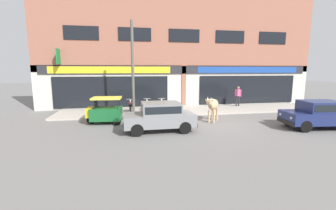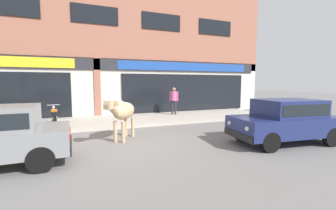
{
  "view_description": "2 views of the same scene",
  "coord_description": "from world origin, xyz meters",
  "px_view_note": "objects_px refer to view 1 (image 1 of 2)",
  "views": [
    {
      "loc": [
        -4.59,
        -12.1,
        3.08
      ],
      "look_at": [
        -2.21,
        1.0,
        0.97
      ],
      "focal_mm": 24.0,
      "sensor_mm": 36.0,
      "label": 1
    },
    {
      "loc": [
        -1.1,
        -7.47,
        2.01
      ],
      "look_at": [
        2.35,
        1.0,
        1.1
      ],
      "focal_mm": 24.0,
      "sensor_mm": 36.0,
      "label": 2
    }
  ],
  "objects_px": {
    "cow": "(213,105)",
    "auto_rickshaw": "(105,112)",
    "car_1": "(319,113)",
    "motorcycle_0": "(131,107)",
    "pedestrian": "(238,94)",
    "utility_pole": "(133,69)",
    "car_0": "(160,115)",
    "motorcycle_1": "(148,106)",
    "motorcycle_2": "(164,106)"
  },
  "relations": [
    {
      "from": "motorcycle_0",
      "to": "pedestrian",
      "type": "relative_size",
      "value": 1.13
    },
    {
      "from": "car_1",
      "to": "utility_pole",
      "type": "bearing_deg",
      "value": 153.95
    },
    {
      "from": "car_0",
      "to": "motorcycle_2",
      "type": "height_order",
      "value": "car_0"
    },
    {
      "from": "auto_rickshaw",
      "to": "motorcycle_2",
      "type": "distance_m",
      "value": 4.56
    },
    {
      "from": "auto_rickshaw",
      "to": "utility_pole",
      "type": "relative_size",
      "value": 0.34
    },
    {
      "from": "utility_pole",
      "to": "motorcycle_0",
      "type": "bearing_deg",
      "value": 102.23
    },
    {
      "from": "utility_pole",
      "to": "car_1",
      "type": "bearing_deg",
      "value": -26.05
    },
    {
      "from": "car_1",
      "to": "pedestrian",
      "type": "relative_size",
      "value": 2.34
    },
    {
      "from": "auto_rickshaw",
      "to": "utility_pole",
      "type": "xyz_separation_m",
      "value": [
        1.67,
        1.51,
        2.46
      ]
    },
    {
      "from": "car_1",
      "to": "utility_pole",
      "type": "distance_m",
      "value": 10.82
    },
    {
      "from": "car_0",
      "to": "utility_pole",
      "type": "relative_size",
      "value": 0.61
    },
    {
      "from": "motorcycle_1",
      "to": "utility_pole",
      "type": "bearing_deg",
      "value": -136.8
    },
    {
      "from": "motorcycle_0",
      "to": "utility_pole",
      "type": "distance_m",
      "value": 2.76
    },
    {
      "from": "car_1",
      "to": "auto_rickshaw",
      "type": "bearing_deg",
      "value": 164.31
    },
    {
      "from": "motorcycle_0",
      "to": "pedestrian",
      "type": "distance_m",
      "value": 8.75
    },
    {
      "from": "car_0",
      "to": "motorcycle_1",
      "type": "height_order",
      "value": "car_0"
    },
    {
      "from": "pedestrian",
      "to": "utility_pole",
      "type": "relative_size",
      "value": 0.27
    },
    {
      "from": "cow",
      "to": "motorcycle_2",
      "type": "xyz_separation_m",
      "value": [
        -2.42,
        3.14,
        -0.49
      ]
    },
    {
      "from": "cow",
      "to": "car_1",
      "type": "bearing_deg",
      "value": -26.47
    },
    {
      "from": "motorcycle_2",
      "to": "pedestrian",
      "type": "xyz_separation_m",
      "value": [
        6.28,
        1.23,
        0.6
      ]
    },
    {
      "from": "motorcycle_0",
      "to": "motorcycle_1",
      "type": "bearing_deg",
      "value": 3.71
    },
    {
      "from": "auto_rickshaw",
      "to": "pedestrian",
      "type": "bearing_deg",
      "value": 20.03
    },
    {
      "from": "auto_rickshaw",
      "to": "car_1",
      "type": "bearing_deg",
      "value": -15.69
    },
    {
      "from": "motorcycle_0",
      "to": "motorcycle_2",
      "type": "xyz_separation_m",
      "value": [
        2.36,
        0.07,
        0.0
      ]
    },
    {
      "from": "pedestrian",
      "to": "auto_rickshaw",
      "type": "bearing_deg",
      "value": -159.97
    },
    {
      "from": "auto_rickshaw",
      "to": "pedestrian",
      "type": "height_order",
      "value": "pedestrian"
    },
    {
      "from": "car_1",
      "to": "auto_rickshaw",
      "type": "distance_m",
      "value": 11.61
    },
    {
      "from": "auto_rickshaw",
      "to": "motorcycle_2",
      "type": "height_order",
      "value": "auto_rickshaw"
    },
    {
      "from": "car_0",
      "to": "motorcycle_0",
      "type": "relative_size",
      "value": 2.01
    },
    {
      "from": "motorcycle_0",
      "to": "pedestrian",
      "type": "xyz_separation_m",
      "value": [
        8.63,
        1.3,
        0.6
      ]
    },
    {
      "from": "motorcycle_1",
      "to": "utility_pole",
      "type": "relative_size",
      "value": 0.3
    },
    {
      "from": "auto_rickshaw",
      "to": "motorcycle_1",
      "type": "bearing_deg",
      "value": 42.48
    },
    {
      "from": "motorcycle_1",
      "to": "cow",
      "type": "bearing_deg",
      "value": -41.51
    },
    {
      "from": "auto_rickshaw",
      "to": "motorcycle_1",
      "type": "height_order",
      "value": "auto_rickshaw"
    },
    {
      "from": "car_0",
      "to": "motorcycle_1",
      "type": "distance_m",
      "value": 4.66
    },
    {
      "from": "car_0",
      "to": "utility_pole",
      "type": "bearing_deg",
      "value": 107.95
    },
    {
      "from": "car_1",
      "to": "motorcycle_0",
      "type": "xyz_separation_m",
      "value": [
        -9.69,
        5.52,
        -0.3
      ]
    },
    {
      "from": "cow",
      "to": "utility_pole",
      "type": "height_order",
      "value": "utility_pole"
    },
    {
      "from": "motorcycle_2",
      "to": "auto_rickshaw",
      "type": "bearing_deg",
      "value": -147.39
    },
    {
      "from": "motorcycle_0",
      "to": "cow",
      "type": "bearing_deg",
      "value": -32.78
    },
    {
      "from": "car_0",
      "to": "auto_rickshaw",
      "type": "bearing_deg",
      "value": 142.76
    },
    {
      "from": "cow",
      "to": "utility_pole",
      "type": "bearing_deg",
      "value": 154.41
    },
    {
      "from": "car_0",
      "to": "utility_pole",
      "type": "xyz_separation_m",
      "value": [
        -1.19,
        3.68,
        2.3
      ]
    },
    {
      "from": "cow",
      "to": "auto_rickshaw",
      "type": "relative_size",
      "value": 0.92
    },
    {
      "from": "cow",
      "to": "car_1",
      "type": "distance_m",
      "value": 5.49
    },
    {
      "from": "cow",
      "to": "motorcycle_0",
      "type": "xyz_separation_m",
      "value": [
        -4.78,
        3.08,
        -0.49
      ]
    },
    {
      "from": "motorcycle_0",
      "to": "motorcycle_1",
      "type": "relative_size",
      "value": 1.0
    },
    {
      "from": "motorcycle_1",
      "to": "car_1",
      "type": "bearing_deg",
      "value": -33.46
    },
    {
      "from": "car_0",
      "to": "auto_rickshaw",
      "type": "distance_m",
      "value": 3.6
    },
    {
      "from": "motorcycle_1",
      "to": "utility_pole",
      "type": "xyz_separation_m",
      "value": [
        -1.02,
        -0.96,
        2.6
      ]
    }
  ]
}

